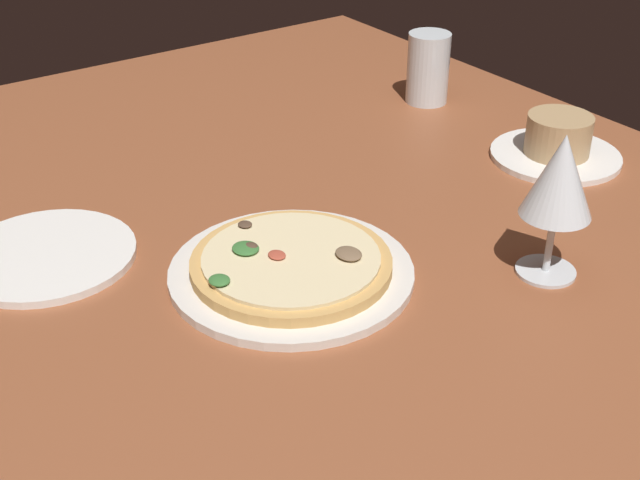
# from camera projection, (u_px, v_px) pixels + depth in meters

# --- Properties ---
(dining_table) EXTENTS (1.50, 1.10, 0.04)m
(dining_table) POSITION_uv_depth(u_px,v_px,m) (347.00, 266.00, 0.98)
(dining_table) COLOR brown
(dining_table) RESTS_ON ground
(pizza_main) EXTENTS (0.26, 0.26, 0.03)m
(pizza_main) POSITION_uv_depth(u_px,v_px,m) (291.00, 267.00, 0.92)
(pizza_main) COLOR silver
(pizza_main) RESTS_ON dining_table
(ramekin_on_saucer) EXTENTS (0.18, 0.18, 0.06)m
(ramekin_on_saucer) POSITION_uv_depth(u_px,v_px,m) (557.00, 143.00, 1.17)
(ramekin_on_saucer) COLOR white
(ramekin_on_saucer) RESTS_ON dining_table
(wine_glass_near) EXTENTS (0.07, 0.07, 0.16)m
(wine_glass_near) POSITION_uv_depth(u_px,v_px,m) (560.00, 181.00, 0.88)
(wine_glass_near) COLOR silver
(wine_glass_near) RESTS_ON dining_table
(water_glass) EXTENTS (0.07, 0.07, 0.11)m
(water_glass) POSITION_uv_depth(u_px,v_px,m) (428.00, 72.00, 1.34)
(water_glass) COLOR silver
(water_glass) RESTS_ON dining_table
(side_plate) EXTENTS (0.20, 0.20, 0.01)m
(side_plate) POSITION_uv_depth(u_px,v_px,m) (46.00, 255.00, 0.95)
(side_plate) COLOR white
(side_plate) RESTS_ON dining_table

